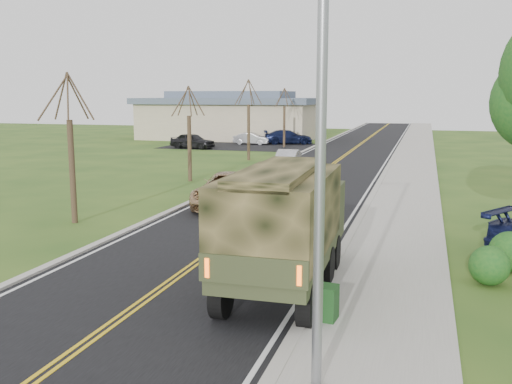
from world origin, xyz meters
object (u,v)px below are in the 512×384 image
at_px(sedan_silver, 287,160).
at_px(utility_box_near, 324,302).
at_px(suv_champagne, 229,190).
at_px(military_truck, 285,219).

relative_size(sedan_silver, utility_box_near, 5.14).
height_order(suv_champagne, utility_box_near, suv_champagne).
xyz_separation_m(military_truck, suv_champagne, (-5.28, 10.57, -1.15)).
relative_size(military_truck, suv_champagne, 1.21).
bearing_deg(sedan_silver, military_truck, -79.87).
height_order(military_truck, sedan_silver, military_truck).
bearing_deg(suv_champagne, utility_box_near, -68.20).
bearing_deg(utility_box_near, military_truck, 132.18).
bearing_deg(military_truck, suv_champagne, 115.23).
xyz_separation_m(military_truck, sedan_silver, (-5.87, 24.82, -1.27)).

